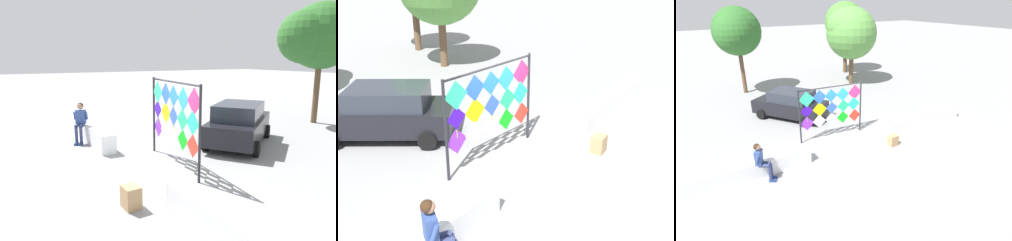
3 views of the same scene
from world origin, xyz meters
TOP-DOWN VIEW (x-y plane):
  - ground at (0.00, 0.00)m, footprint 120.00×120.00m
  - plaza_ledge_right at (4.44, -0.38)m, footprint 4.69×0.51m
  - kite_display_rack at (-0.27, 0.96)m, footprint 3.10×0.35m
  - seated_vendor at (-4.04, -0.80)m, footprint 0.72×0.65m
  - parked_car at (-1.03, 4.18)m, footprint 3.65×4.16m
  - cardboard_box_large at (1.62, -1.20)m, footprint 0.42×0.35m

SIDE VIEW (x-z plane):
  - ground at x=0.00m, z-range 0.00..0.00m
  - cardboard_box_large at x=1.62m, z-range 0.00..0.48m
  - plaza_ledge_right at x=4.44m, z-range 0.00..0.64m
  - parked_car at x=-1.03m, z-range 0.01..1.53m
  - seated_vendor at x=-4.04m, z-range 0.13..1.62m
  - kite_display_rack at x=-0.27m, z-range 0.29..2.79m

